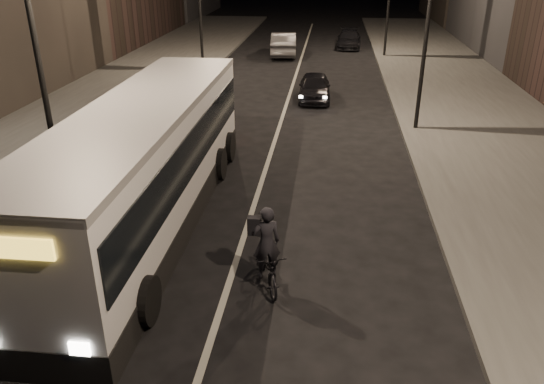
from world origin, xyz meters
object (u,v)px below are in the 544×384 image
(streetlight_left_near, at_px, (40,13))
(car_near, at_px, (315,87))
(city_bus, at_px, (146,160))
(car_mid, at_px, (284,44))
(car_far, at_px, (349,39))
(cyclist_on_bicycle, at_px, (267,259))

(streetlight_left_near, relative_size, car_near, 2.17)
(city_bus, xyz_separation_m, car_mid, (1.39, 24.74, -1.00))
(streetlight_left_near, xyz_separation_m, car_far, (8.60, 27.72, -4.74))
(cyclist_on_bicycle, bearing_deg, car_mid, 74.72)
(streetlight_left_near, distance_m, car_far, 29.41)
(cyclist_on_bicycle, distance_m, car_far, 31.32)
(city_bus, relative_size, car_mid, 2.55)
(streetlight_left_near, distance_m, car_near, 14.90)
(car_near, height_order, car_far, car_near)
(car_near, bearing_deg, streetlight_left_near, -119.55)
(streetlight_left_near, distance_m, cyclist_on_bicycle, 8.52)
(car_far, bearing_deg, car_near, -95.10)
(streetlight_left_near, bearing_deg, car_far, 72.76)
(car_mid, bearing_deg, cyclist_on_bicycle, 90.12)
(streetlight_left_near, relative_size, cyclist_on_bicycle, 4.02)
(streetlight_left_near, xyz_separation_m, car_near, (6.62, 12.49, -4.72))
(car_far, bearing_deg, streetlight_left_near, -104.92)
(streetlight_left_near, xyz_separation_m, city_bus, (2.66, -0.76, -3.57))
(car_mid, relative_size, car_far, 1.13)
(streetlight_left_near, height_order, city_bus, streetlight_left_near)
(cyclist_on_bicycle, height_order, car_near, cyclist_on_bicycle)
(city_bus, height_order, car_mid, city_bus)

